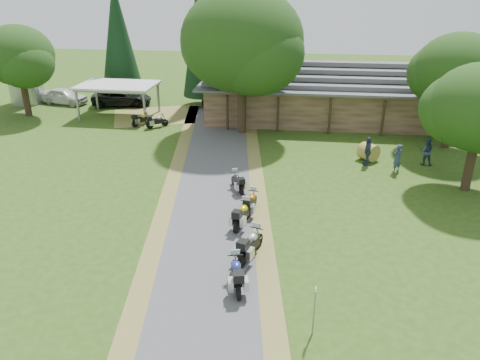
# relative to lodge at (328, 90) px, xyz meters

# --- Properties ---
(ground) EXTENTS (120.00, 120.00, 0.00)m
(ground) POSITION_rel_lodge_xyz_m (-6.00, -24.00, -2.45)
(ground) COLOR #2C4B15
(ground) RESTS_ON ground
(driveway) EXTENTS (51.95, 51.95, 0.00)m
(driveway) POSITION_rel_lodge_xyz_m (-6.50, -20.00, -2.45)
(driveway) COLOR #4B4B4D
(driveway) RESTS_ON ground
(lodge) EXTENTS (21.40, 9.40, 4.90)m
(lodge) POSITION_rel_lodge_xyz_m (0.00, 0.00, 0.00)
(lodge) COLOR brown
(lodge) RESTS_ON ground
(silo) EXTENTS (3.22, 3.22, 6.36)m
(silo) POSITION_rel_lodge_xyz_m (-28.50, 1.67, 0.73)
(silo) COLOR gray
(silo) RESTS_ON ground
(carport) EXTENTS (6.64, 4.51, 2.83)m
(carport) POSITION_rel_lodge_xyz_m (-17.96, -1.71, -1.03)
(carport) COLOR silver
(carport) RESTS_ON ground
(car_white_sedan) EXTENTS (3.62, 6.13, 1.91)m
(car_white_sedan) POSITION_rel_lodge_xyz_m (-24.77, 1.70, -1.49)
(car_white_sedan) COLOR silver
(car_white_sedan) RESTS_ON ground
(car_dark_suv) EXTENTS (3.66, 6.36, 2.29)m
(car_dark_suv) POSITION_rel_lodge_xyz_m (-19.10, 1.81, -1.30)
(car_dark_suv) COLOR black
(car_dark_suv) RESTS_ON ground
(motorcycle_row_a) EXTENTS (1.08, 2.08, 1.36)m
(motorcycle_row_a) POSITION_rel_lodge_xyz_m (-4.56, -24.77, -1.77)
(motorcycle_row_a) COLOR #273596
(motorcycle_row_a) RESTS_ON ground
(motorcycle_row_b) EXTENTS (1.30, 2.17, 1.41)m
(motorcycle_row_b) POSITION_rel_lodge_xyz_m (-4.23, -22.55, -1.75)
(motorcycle_row_b) COLOR #A9ABB1
(motorcycle_row_b) RESTS_ON ground
(motorcycle_row_c) EXTENTS (1.06, 2.04, 1.33)m
(motorcycle_row_c) POSITION_rel_lodge_xyz_m (-4.94, -19.79, -1.78)
(motorcycle_row_c) COLOR #E0D404
(motorcycle_row_c) RESTS_ON ground
(motorcycle_row_d) EXTENTS (0.87, 1.90, 1.25)m
(motorcycle_row_d) POSITION_rel_lodge_xyz_m (-4.67, -18.37, -1.83)
(motorcycle_row_d) COLOR #C76307
(motorcycle_row_d) RESTS_ON ground
(motorcycle_row_e) EXTENTS (1.25, 1.77, 1.17)m
(motorcycle_row_e) POSITION_rel_lodge_xyz_m (-5.72, -15.73, -1.87)
(motorcycle_row_e) COLOR black
(motorcycle_row_e) RESTS_ON ground
(motorcycle_carport_a) EXTENTS (1.43, 1.71, 1.16)m
(motorcycle_carport_a) POSITION_rel_lodge_xyz_m (-15.22, -4.17, -1.87)
(motorcycle_carport_a) COLOR gold
(motorcycle_carport_a) RESTS_ON ground
(motorcycle_carport_b) EXTENTS (1.64, 1.51, 1.16)m
(motorcycle_carport_b) POSITION_rel_lodge_xyz_m (-13.79, -4.53, -1.87)
(motorcycle_carport_b) COLOR gray
(motorcycle_carport_b) RESTS_ON ground
(person_a) EXTENTS (0.76, 0.72, 2.16)m
(person_a) POSITION_rel_lodge_xyz_m (3.86, -11.74, -1.37)
(person_a) COLOR #303D5A
(person_a) RESTS_ON ground
(person_b) EXTENTS (0.66, 0.51, 2.17)m
(person_b) POSITION_rel_lodge_xyz_m (5.96, -10.22, -1.37)
(person_b) COLOR #303D5A
(person_b) RESTS_ON ground
(person_c) EXTENTS (0.47, 0.65, 2.25)m
(person_c) POSITION_rel_lodge_xyz_m (2.15, -10.78, -1.33)
(person_c) COLOR #303D5A
(person_c) RESTS_ON ground
(hay_bale) EXTENTS (1.56, 1.56, 1.15)m
(hay_bale) POSITION_rel_lodge_xyz_m (2.37, -9.87, -1.87)
(hay_bale) COLOR olive
(hay_bale) RESTS_ON ground
(sign_post) EXTENTS (0.35, 0.06, 1.95)m
(sign_post) POSITION_rel_lodge_xyz_m (-1.59, -27.13, -1.48)
(sign_post) COLOR gray
(sign_post) RESTS_ON ground
(oak_lodge_left) EXTENTS (9.02, 9.02, 11.37)m
(oak_lodge_left) POSITION_rel_lodge_xyz_m (-6.78, -4.97, 3.24)
(oak_lodge_left) COLOR #193610
(oak_lodge_left) RESTS_ON ground
(oak_lodge_right) EXTENTS (5.97, 5.97, 8.87)m
(oak_lodge_right) POSITION_rel_lodge_xyz_m (8.22, -6.52, 1.98)
(oak_lodge_right) COLOR #193610
(oak_lodge_right) RESTS_ON ground
(oak_driveway) EXTENTS (5.69, 5.69, 7.87)m
(oak_driveway) POSITION_rel_lodge_xyz_m (7.40, -13.96, 1.49)
(oak_driveway) COLOR #193610
(oak_driveway) RESTS_ON ground
(oak_silo) EXTENTS (5.92, 5.92, 8.42)m
(oak_silo) POSITION_rel_lodge_xyz_m (-26.05, -2.62, 1.76)
(oak_silo) COLOR #193610
(oak_silo) RESTS_ON ground
(cedar_near) EXTENTS (3.79, 3.79, 12.72)m
(cedar_near) POSITION_rel_lodge_xyz_m (-11.39, 2.86, 3.91)
(cedar_near) COLOR black
(cedar_near) RESTS_ON ground
(cedar_far) EXTENTS (3.92, 3.92, 11.23)m
(cedar_far) POSITION_rel_lodge_xyz_m (-19.64, 3.90, 3.16)
(cedar_far) COLOR black
(cedar_far) RESTS_ON ground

